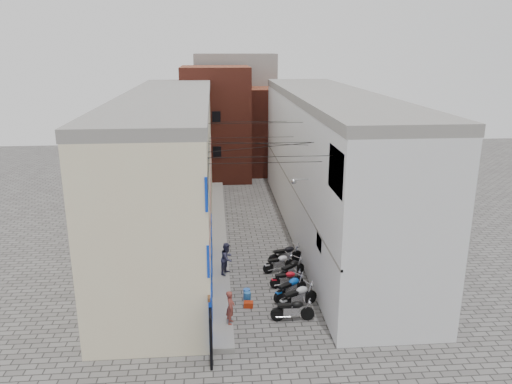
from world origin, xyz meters
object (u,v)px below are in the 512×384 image
object	(u,v)px
motorcycle_a	(293,309)
person_b	(227,258)
person_a	(230,307)
red_crate	(248,304)
motorcycle_f	(279,262)
motorcycle_e	(291,268)
motorcycle_g	(286,253)
motorcycle_d	(287,278)
motorcycle_b	(298,296)
water_jug_far	(247,294)
motorcycle_c	(290,287)
water_jug_near	(247,297)

from	to	relation	value
motorcycle_a	person_b	xyz separation A→B (m)	(-2.75, 4.49, 0.53)
motorcycle_a	person_a	world-z (taller)	person_a
red_crate	motorcycle_f	bearing A→B (deg)	62.48
motorcycle_e	motorcycle_g	size ratio (longest dim) A/B	0.96
red_crate	motorcycle_d	bearing A→B (deg)	41.92
motorcycle_g	person_a	size ratio (longest dim) A/B	1.37
motorcycle_b	motorcycle_f	xyz separation A→B (m)	(-0.35, 3.93, -0.08)
motorcycle_a	water_jug_far	bearing A→B (deg)	-135.65
motorcycle_b	motorcycle_c	bearing A→B (deg)	165.20
motorcycle_a	motorcycle_e	distance (m)	4.14
motorcycle_e	person_b	xyz separation A→B (m)	(-3.33, 0.39, 0.52)
water_jug_near	motorcycle_c	bearing A→B (deg)	6.05
motorcycle_b	motorcycle_f	world-z (taller)	motorcycle_b
motorcycle_b	person_a	bearing A→B (deg)	-91.75
motorcycle_a	motorcycle_b	world-z (taller)	motorcycle_b
person_a	motorcycle_b	bearing A→B (deg)	-53.82
motorcycle_c	water_jug_far	size ratio (longest dim) A/B	3.96
person_b	motorcycle_g	bearing A→B (deg)	-36.91
person_b	water_jug_near	bearing A→B (deg)	-133.88
motorcycle_b	motorcycle_d	size ratio (longest dim) A/B	1.24
motorcycle_e	person_a	size ratio (longest dim) A/B	1.32
motorcycle_c	red_crate	bearing A→B (deg)	-107.74
motorcycle_f	person_b	size ratio (longest dim) A/B	1.10
person_b	water_jug_far	distance (m)	2.69
motorcycle_a	red_crate	size ratio (longest dim) A/B	4.64
motorcycle_a	red_crate	bearing A→B (deg)	-123.24
motorcycle_c	water_jug_near	size ratio (longest dim) A/B	4.09
motorcycle_b	motorcycle_e	xyz separation A→B (m)	(0.17, 3.02, -0.05)
motorcycle_c	water_jug_far	world-z (taller)	motorcycle_c
person_b	red_crate	world-z (taller)	person_b
water_jug_near	motorcycle_b	bearing A→B (deg)	-17.30
red_crate	water_jug_near	bearing A→B (deg)	91.82
motorcycle_g	red_crate	xyz separation A→B (m)	(-2.41, -4.70, -0.46)
motorcycle_e	red_crate	size ratio (longest dim) A/B	4.70
motorcycle_f	red_crate	bearing A→B (deg)	-44.64
motorcycle_a	motorcycle_f	xyz separation A→B (m)	(0.06, 5.01, -0.03)
motorcycle_d	motorcycle_f	size ratio (longest dim) A/B	0.93
motorcycle_f	motorcycle_d	bearing A→B (deg)	-12.68
person_b	water_jug_far	size ratio (longest dim) A/B	3.24
motorcycle_c	motorcycle_e	size ratio (longest dim) A/B	1.05
motorcycle_b	water_jug_near	distance (m)	2.42
motorcycle_d	motorcycle_g	world-z (taller)	motorcycle_g
water_jug_far	motorcycle_f	bearing A→B (deg)	56.32
motorcycle_a	motorcycle_g	size ratio (longest dim) A/B	0.95
person_a	water_jug_far	size ratio (longest dim) A/B	2.86
red_crate	motorcycle_a	bearing A→B (deg)	-35.53
motorcycle_d	motorcycle_g	distance (m)	2.87
water_jug_near	motorcycle_g	bearing A→B (deg)	60.25
motorcycle_b	motorcycle_c	distance (m)	0.95
motorcycle_c	water_jug_far	bearing A→B (deg)	-128.20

